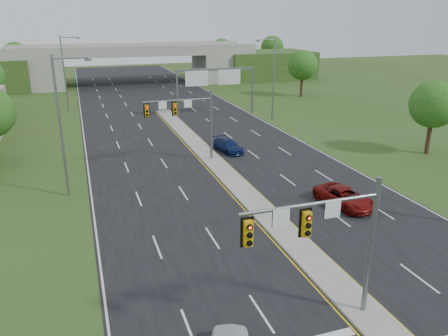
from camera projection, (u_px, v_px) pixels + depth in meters
name	position (u px, v px, depth m)	size (l,w,h in m)	color
ground	(362.00, 312.00, 21.17)	(240.00, 240.00, 0.00)	#314619
road	(187.00, 136.00, 52.48)	(24.00, 160.00, 0.02)	black
median	(218.00, 165.00, 41.72)	(2.00, 54.00, 0.16)	gray
lane_markings	(195.00, 150.00, 46.85)	(23.72, 160.00, 0.01)	gold
signal_mast_near	(330.00, 233.00, 18.86)	(6.62, 0.60, 7.00)	slate
signal_mast_far	(188.00, 115.00, 41.23)	(6.62, 0.60, 7.00)	slate
sign_gantry	(215.00, 79.00, 61.65)	(11.58, 0.44, 6.67)	slate
overpass	(134.00, 67.00, 91.58)	(80.00, 14.00, 8.10)	gray
lightpole_l_mid	(62.00, 121.00, 33.04)	(2.85, 0.25, 11.00)	slate
lightpole_l_far	(65.00, 70.00, 64.36)	(2.85, 0.25, 11.00)	slate
lightpole_r_far	(272.00, 75.00, 58.96)	(2.85, 0.25, 11.00)	slate
tree_r_near	(434.00, 104.00, 44.00)	(4.80, 4.80, 7.60)	#382316
tree_r_mid	(303.00, 65.00, 76.41)	(5.20, 5.20, 8.12)	#382316
tree_back_b	(16.00, 55.00, 96.23)	(5.60, 5.60, 8.32)	#382316
tree_back_c	(222.00, 50.00, 110.71)	(5.60, 5.60, 8.32)	#382316
tree_back_d	(272.00, 47.00, 114.82)	(6.00, 6.00, 8.85)	#382316
car_far_a	(345.00, 197.00, 32.82)	(2.33, 5.05, 1.40)	maroon
car_far_b	(228.00, 146.00, 46.06)	(1.79, 4.41, 1.28)	#0B1946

